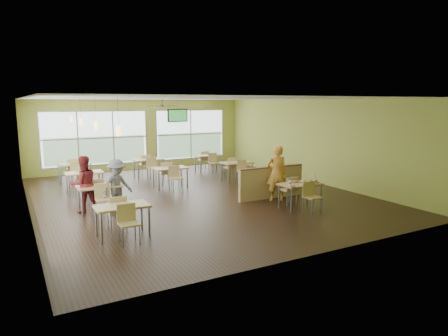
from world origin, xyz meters
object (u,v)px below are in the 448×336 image
(man_plaid, at_px, (277,173))
(food_basket, at_px, (314,181))
(main_table, at_px, (300,187))
(half_wall_divider, at_px, (271,182))

(man_plaid, bearing_deg, food_basket, 136.42)
(main_table, height_order, food_basket, main_table)
(man_plaid, xyz_separation_m, food_basket, (0.53, -1.13, -0.10))
(main_table, xyz_separation_m, man_plaid, (-0.06, 1.09, 0.25))
(half_wall_divider, bearing_deg, main_table, -90.00)
(main_table, distance_m, man_plaid, 1.12)
(main_table, relative_size, man_plaid, 0.86)
(half_wall_divider, xyz_separation_m, food_basket, (0.47, -1.48, 0.26))
(main_table, bearing_deg, food_basket, -4.12)
(half_wall_divider, height_order, food_basket, half_wall_divider)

